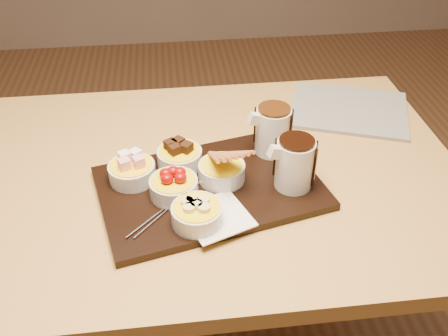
{
  "coord_description": "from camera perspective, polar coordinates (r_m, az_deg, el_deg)",
  "views": [
    {
      "loc": [
        -0.05,
        -0.89,
        1.44
      ],
      "look_at": [
        0.05,
        -0.07,
        0.81
      ],
      "focal_mm": 40.0,
      "sensor_mm": 36.0,
      "label": 1
    }
  ],
  "objects": [
    {
      "name": "pitcher_dark_chocolate",
      "position": [
        1.04,
        8.07,
        0.44
      ],
      "size": [
        0.1,
        0.1,
        0.11
      ],
      "primitive_type": "cylinder",
      "rotation": [
        0.0,
        0.0,
        0.23
      ],
      "color": "silver",
      "rests_on": "serving_board"
    },
    {
      "name": "pitcher_milk_chocolate",
      "position": [
        1.14,
        5.6,
        4.24
      ],
      "size": [
        0.1,
        0.1,
        0.11
      ],
      "primitive_type": "cylinder",
      "rotation": [
        0.0,
        0.0,
        0.23
      ],
      "color": "silver",
      "rests_on": "serving_board"
    },
    {
      "name": "bowl_bananas",
      "position": [
        0.96,
        -3.1,
        -5.35
      ],
      "size": [
        0.1,
        0.1,
        0.04
      ],
      "primitive_type": "cylinder",
      "color": "beige",
      "rests_on": "serving_board"
    },
    {
      "name": "bowl_strawberries",
      "position": [
        1.03,
        -5.76,
        -2.22
      ],
      "size": [
        0.1,
        0.1,
        0.04
      ],
      "primitive_type": "cylinder",
      "color": "beige",
      "rests_on": "serving_board"
    },
    {
      "name": "newspaper",
      "position": [
        1.38,
        14.06,
        6.49
      ],
      "size": [
        0.37,
        0.33,
        0.01
      ],
      "primitive_type": "cube",
      "rotation": [
        0.0,
        0.0,
        -0.35
      ],
      "color": "beige",
      "rests_on": "dining_table"
    },
    {
      "name": "napkin",
      "position": [
        0.98,
        -0.83,
        -5.56
      ],
      "size": [
        0.16,
        0.16,
        0.0
      ],
      "primitive_type": "cube",
      "rotation": [
        0.0,
        0.0,
        0.37
      ],
      "color": "white",
      "rests_on": "serving_board"
    },
    {
      "name": "dining_table",
      "position": [
        1.19,
        -2.84,
        -4.09
      ],
      "size": [
        1.2,
        0.8,
        0.75
      ],
      "color": "#BB8E45",
      "rests_on": "ground"
    },
    {
      "name": "fondue_skewers",
      "position": [
        1.02,
        -5.87,
        -3.85
      ],
      "size": [
        0.21,
        0.2,
        0.01
      ],
      "primitive_type": null,
      "rotation": [
        0.0,
        0.0,
        -0.78
      ],
      "color": "silver",
      "rests_on": "serving_board"
    },
    {
      "name": "bowl_biscotti",
      "position": [
        1.07,
        -0.27,
        -0.46
      ],
      "size": [
        0.1,
        0.1,
        0.04
      ],
      "primitive_type": "cylinder",
      "color": "beige",
      "rests_on": "serving_board"
    },
    {
      "name": "bowl_marshmallows",
      "position": [
        1.08,
        -10.45,
        -0.47
      ],
      "size": [
        0.1,
        0.1,
        0.04
      ],
      "primitive_type": "cylinder",
      "color": "beige",
      "rests_on": "serving_board"
    },
    {
      "name": "serving_board",
      "position": [
        1.07,
        -1.6,
        -2.29
      ],
      "size": [
        0.52,
        0.4,
        0.02
      ],
      "primitive_type": "cube",
      "rotation": [
        0.0,
        0.0,
        0.23
      ],
      "color": "black",
      "rests_on": "dining_table"
    },
    {
      "name": "bowl_cake",
      "position": [
        1.11,
        -5.08,
        1.16
      ],
      "size": [
        0.1,
        0.1,
        0.04
      ],
      "primitive_type": "cylinder",
      "color": "beige",
      "rests_on": "serving_board"
    }
  ]
}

